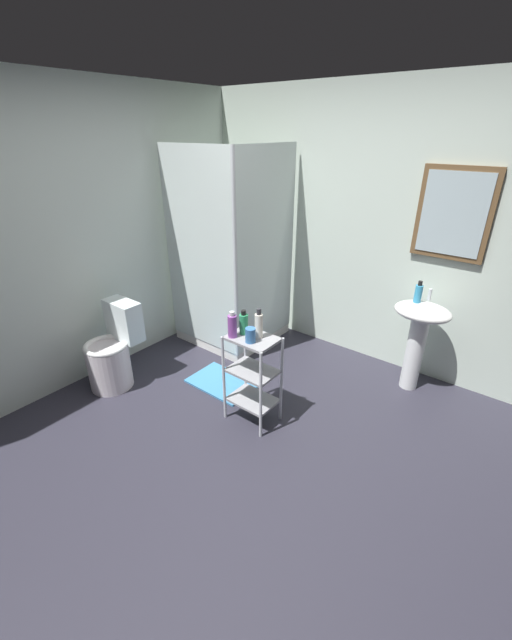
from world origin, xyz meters
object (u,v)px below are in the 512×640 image
Objects in this scene: body_wash_bottle_green at (244,323)px; bath_mat at (222,383)px; pedestal_sink at (419,329)px; storage_cart at (253,372)px; hand_soap_bottle at (418,293)px; toilet at (113,353)px; rinse_cup at (250,335)px; shower_stall at (233,301)px; conditioner_bottle_purple at (232,326)px; lotion_bottle_white at (259,325)px.

body_wash_bottle_green is 0.94m from bath_mat.
pedestal_sink is 1.48m from storage_cart.
toilet is at bearing -141.76° from hand_soap_bottle.
body_wash_bottle_green is at bearing -127.45° from pedestal_sink.
shower_stall is at bearing 136.65° from rinse_cup.
conditioner_bottle_purple is (0.86, -0.97, 0.37)m from shower_stall.
body_wash_bottle_green is at bearing 69.82° from conditioner_bottle_purple.
body_wash_bottle_green is at bearing 173.35° from storage_cart.
shower_stall is at bearing 135.20° from body_wash_bottle_green.
hand_soap_bottle is at bearing 167.87° from pedestal_sink.
pedestal_sink is 4.03× the size of conditioner_bottle_purple.
rinse_cup is (0.12, -0.07, -0.03)m from body_wash_bottle_green.
toilet is 1.03× the size of storage_cart.
conditioner_bottle_purple is at bearing -48.61° from shower_stall.
lotion_bottle_white is (1.01, -0.86, 0.38)m from shower_stall.
shower_stall is 2.63× the size of toilet.
lotion_bottle_white reaches higher than body_wash_bottle_green.
conditioner_bottle_purple is (-0.12, -0.08, 0.39)m from storage_cart.
pedestal_sink is 1.45m from lotion_bottle_white.
lotion_bottle_white is at bearing 17.61° from toilet.
rinse_cup is (1.01, -0.95, 0.33)m from shower_stall.
storage_cart is 0.70m from bath_mat.
shower_stall reaches higher than toilet.
storage_cart is 0.36m from rinse_cup.
lotion_bottle_white is 1.22× the size of body_wash_bottle_green.
hand_soap_bottle reaches higher than lotion_bottle_white.
conditioner_bottle_purple is (1.16, 0.31, 0.51)m from toilet.
shower_stall is at bearing -169.89° from pedestal_sink.
toilet is at bearing -162.39° from lotion_bottle_white.
toilet is at bearing -142.87° from pedestal_sink.
pedestal_sink is at bearing 55.96° from lotion_bottle_white.
shower_stall is 1.38m from lotion_bottle_white.
lotion_bottle_white reaches higher than storage_cart.
rinse_cup reaches higher than toilet.
rinse_cup is at bearing -30.14° from body_wash_bottle_green.
body_wash_bottle_green is at bearing -44.80° from shower_stall.
conditioner_bottle_purple is 1.07× the size of body_wash_bottle_green.
storage_cart is 1.52m from hand_soap_bottle.
hand_soap_bottle reaches higher than conditioner_bottle_purple.
lotion_bottle_white is 1.01m from bath_mat.
conditioner_bottle_purple is (-0.96, -1.29, 0.25)m from pedestal_sink.
lotion_bottle_white reaches higher than pedestal_sink.
conditioner_bottle_purple is at bearing -126.45° from pedestal_sink.
shower_stall is 1.83m from hand_soap_bottle.
lotion_bottle_white is 0.38× the size of bath_mat.
bath_mat is (-0.43, 0.19, -0.81)m from body_wash_bottle_green.
hand_soap_bottle is (2.05, 1.62, 0.58)m from toilet.
hand_soap_bottle is 1.49m from body_wash_bottle_green.
lotion_bottle_white is (-0.80, -1.18, 0.26)m from pedestal_sink.
body_wash_bottle_green is 0.31× the size of bath_mat.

